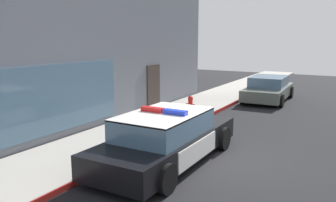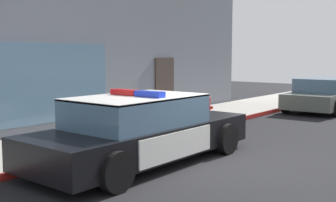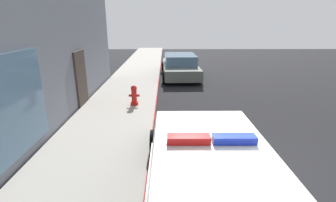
{
  "view_description": "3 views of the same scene",
  "coord_description": "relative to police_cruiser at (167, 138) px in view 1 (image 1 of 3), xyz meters",
  "views": [
    {
      "loc": [
        -8.54,
        -3.09,
        3.29
      ],
      "look_at": [
        0.82,
        2.25,
        1.28
      ],
      "focal_mm": 36.44,
      "sensor_mm": 36.0,
      "label": 1
    },
    {
      "loc": [
        -7.15,
        -4.34,
        2.17
      ],
      "look_at": [
        0.66,
        1.91,
        1.08
      ],
      "focal_mm": 44.43,
      "sensor_mm": 36.0,
      "label": 2
    },
    {
      "loc": [
        -4.42,
        1.91,
        3.1
      ],
      "look_at": [
        0.8,
        1.86,
        1.38
      ],
      "focal_mm": 26.28,
      "sensor_mm": 36.0,
      "label": 3
    }
  ],
  "objects": [
    {
      "name": "ground",
      "position": [
        1.03,
        -1.24,
        -0.68
      ],
      "size": [
        48.0,
        48.0,
        0.0
      ],
      "primitive_type": "plane",
      "color": "black"
    },
    {
      "name": "sidewalk",
      "position": [
        1.03,
        2.39,
        -0.61
      ],
      "size": [
        48.0,
        2.65,
        0.15
      ],
      "primitive_type": "cube",
      "color": "#A39E93",
      "rests_on": "ground"
    },
    {
      "name": "curb_red_paint",
      "position": [
        1.03,
        1.05,
        -0.61
      ],
      "size": [
        28.8,
        0.04,
        0.14
      ],
      "primitive_type": "cube",
      "color": "maroon",
      "rests_on": "ground"
    },
    {
      "name": "police_cruiser",
      "position": [
        0.0,
        0.0,
        0.0
      ],
      "size": [
        5.13,
        2.1,
        1.49
      ],
      "rotation": [
        0.0,
        0.0,
        -0.0
      ],
      "color": "black",
      "rests_on": "ground"
    },
    {
      "name": "fire_hydrant",
      "position": [
        5.19,
        1.83,
        -0.18
      ],
      "size": [
        0.34,
        0.39,
        0.73
      ],
      "color": "red",
      "rests_on": "sidewalk"
    },
    {
      "name": "car_down_street",
      "position": [
        10.49,
        -0.14,
        -0.05
      ],
      "size": [
        4.51,
        2.16,
        1.29
      ],
      "rotation": [
        0.0,
        0.0,
        0.03
      ],
      "color": "#596056",
      "rests_on": "ground"
    }
  ]
}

